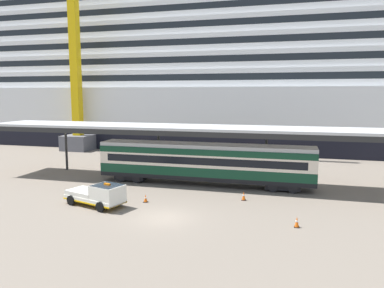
{
  "coord_description": "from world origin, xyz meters",
  "views": [
    {
      "loc": [
        8.67,
        -24.4,
        8.98
      ],
      "look_at": [
        0.17,
        7.3,
        4.5
      ],
      "focal_mm": 34.27,
      "sensor_mm": 36.0,
      "label": 1
    }
  ],
  "objects_px": {
    "traffic_cone_near": "(244,196)",
    "cruise_ship": "(150,75)",
    "traffic_cone_mid": "(146,198)",
    "service_truck": "(99,194)",
    "dockside_crane": "(78,36)",
    "traffic_cone_far": "(297,222)",
    "train_carriage": "(204,162)"
  },
  "relations": [
    {
      "from": "traffic_cone_mid",
      "to": "dockside_crane",
      "type": "xyz_separation_m",
      "value": [
        -20.76,
        24.28,
        17.67
      ]
    },
    {
      "from": "cruise_ship",
      "to": "traffic_cone_mid",
      "type": "relative_size",
      "value": 241.15
    },
    {
      "from": "train_carriage",
      "to": "traffic_cone_near",
      "type": "bearing_deg",
      "value": -44.46
    },
    {
      "from": "train_carriage",
      "to": "traffic_cone_far",
      "type": "xyz_separation_m",
      "value": [
        8.79,
        -9.9,
        -1.93
      ]
    },
    {
      "from": "cruise_ship",
      "to": "dockside_crane",
      "type": "height_order",
      "value": "dockside_crane"
    },
    {
      "from": "service_truck",
      "to": "traffic_cone_far",
      "type": "distance_m",
      "value": 15.35
    },
    {
      "from": "traffic_cone_near",
      "to": "traffic_cone_far",
      "type": "bearing_deg",
      "value": -51.98
    },
    {
      "from": "traffic_cone_near",
      "to": "traffic_cone_mid",
      "type": "relative_size",
      "value": 1.15
    },
    {
      "from": "traffic_cone_near",
      "to": "dockside_crane",
      "type": "height_order",
      "value": "dockside_crane"
    },
    {
      "from": "traffic_cone_far",
      "to": "train_carriage",
      "type": "bearing_deg",
      "value": 131.6
    },
    {
      "from": "cruise_ship",
      "to": "traffic_cone_mid",
      "type": "height_order",
      "value": "cruise_ship"
    },
    {
      "from": "traffic_cone_near",
      "to": "traffic_cone_far",
      "type": "xyz_separation_m",
      "value": [
        4.28,
        -5.47,
        -0.0
      ]
    },
    {
      "from": "service_truck",
      "to": "dockside_crane",
      "type": "bearing_deg",
      "value": 123.78
    },
    {
      "from": "cruise_ship",
      "to": "train_carriage",
      "type": "distance_m",
      "value": 40.7
    },
    {
      "from": "cruise_ship",
      "to": "service_truck",
      "type": "relative_size",
      "value": 28.98
    },
    {
      "from": "dockside_crane",
      "to": "service_truck",
      "type": "bearing_deg",
      "value": -56.22
    },
    {
      "from": "traffic_cone_near",
      "to": "traffic_cone_mid",
      "type": "xyz_separation_m",
      "value": [
        -7.86,
        -2.69,
        -0.05
      ]
    },
    {
      "from": "service_truck",
      "to": "cruise_ship",
      "type": "bearing_deg",
      "value": 106.08
    },
    {
      "from": "traffic_cone_near",
      "to": "traffic_cone_mid",
      "type": "distance_m",
      "value": 8.31
    },
    {
      "from": "service_truck",
      "to": "traffic_cone_far",
      "type": "bearing_deg",
      "value": -2.86
    },
    {
      "from": "traffic_cone_mid",
      "to": "dockside_crane",
      "type": "distance_m",
      "value": 36.5
    },
    {
      "from": "train_carriage",
      "to": "traffic_cone_mid",
      "type": "xyz_separation_m",
      "value": [
        -3.35,
        -7.12,
        -1.98
      ]
    },
    {
      "from": "traffic_cone_near",
      "to": "cruise_ship",
      "type": "bearing_deg",
      "value": 121.28
    },
    {
      "from": "traffic_cone_mid",
      "to": "cruise_ship",
      "type": "bearing_deg",
      "value": 110.74
    },
    {
      "from": "service_truck",
      "to": "dockside_crane",
      "type": "relative_size",
      "value": 0.1
    },
    {
      "from": "service_truck",
      "to": "traffic_cone_near",
      "type": "relative_size",
      "value": 7.23
    },
    {
      "from": "train_carriage",
      "to": "dockside_crane",
      "type": "height_order",
      "value": "dockside_crane"
    },
    {
      "from": "train_carriage",
      "to": "traffic_cone_mid",
      "type": "relative_size",
      "value": 31.88
    },
    {
      "from": "cruise_ship",
      "to": "dockside_crane",
      "type": "distance_m",
      "value": 18.7
    },
    {
      "from": "train_carriage",
      "to": "dockside_crane",
      "type": "relative_size",
      "value": 0.37
    },
    {
      "from": "cruise_ship",
      "to": "dockside_crane",
      "type": "xyz_separation_m",
      "value": [
        -5.04,
        -17.24,
        5.2
      ]
    },
    {
      "from": "traffic_cone_mid",
      "to": "dockside_crane",
      "type": "relative_size",
      "value": 0.01
    }
  ]
}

